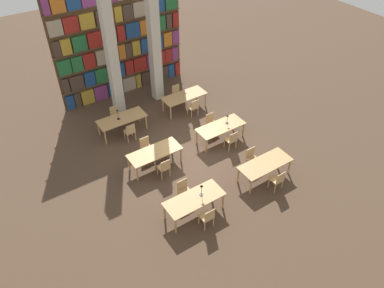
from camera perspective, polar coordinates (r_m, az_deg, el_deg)
The scene contains 25 objects.
ground_plane at distance 15.65m, azimuth -0.56°, elevation -1.33°, with size 40.00×40.00×0.00m, color #4C3828.
bookshelf_bank at distance 18.60m, azimuth -10.81°, elevation 14.96°, with size 6.48×0.35×5.50m.
pillar_left at distance 16.93m, azimuth -12.19°, elevation 13.42°, with size 0.45×0.45×6.00m.
pillar_center at distance 17.71m, azimuth -5.78°, elevation 15.32°, with size 0.45×0.45×6.00m.
reading_table_0 at distance 12.90m, azimuth 0.34°, elevation -8.53°, with size 2.12×0.88×0.74m.
chair_0 at distance 12.68m, azimuth 2.38°, elevation -11.03°, with size 0.42×0.40×0.88m.
chair_1 at distance 13.47m, azimuth -1.23°, elevation -7.04°, with size 0.42×0.40×0.88m.
desk_lamp_0 at distance 12.72m, azimuth 1.45°, elevation -6.76°, with size 0.14×0.14×0.49m.
reading_table_1 at distance 14.40m, azimuth 11.08°, elevation -3.13°, with size 2.12×0.88×0.74m.
chair_2 at distance 14.17m, azimuth 12.91°, elevation -5.34°, with size 0.42×0.40×0.88m.
chair_3 at distance 14.88m, azimuth 9.10°, elevation -2.09°, with size 0.42×0.40×0.88m.
reading_table_2 at distance 14.70m, azimuth -5.71°, elevation -1.40°, with size 2.12×0.88×0.74m.
chair_4 at distance 14.34m, azimuth -4.27°, elevation -3.55°, with size 0.42×0.40×0.88m.
chair_5 at distance 15.31m, azimuth -7.00°, elevation -0.42°, with size 0.42×0.40×0.88m.
reading_table_3 at distance 15.94m, azimuth 4.38°, elevation 2.51°, with size 2.12×0.88×0.74m.
chair_6 at distance 15.64m, azimuth 6.04°, elevation 0.67°, with size 0.42×0.40×0.88m.
chair_7 at distance 16.52m, azimuth 2.93°, elevation 3.32°, with size 0.42×0.40×0.88m.
desk_lamp_1 at distance 15.91m, azimuth 5.40°, elevation 4.02°, with size 0.14×0.14×0.44m.
reading_table_4 at distance 16.64m, azimuth -10.64°, elevation 3.68°, with size 2.12×0.88×0.74m.
chair_8 at distance 16.21m, azimuth -9.43°, elevation 1.93°, with size 0.42×0.40×0.88m.
chair_9 at distance 17.31m, azimuth -11.55°, elevation 4.38°, with size 0.42×0.40×0.88m.
desk_lamp_2 at distance 16.38m, azimuth -11.28°, elevation 4.72°, with size 0.14×0.14×0.50m.
reading_table_5 at distance 17.86m, azimuth -1.18°, elevation 7.19°, with size 2.12×0.88×0.74m.
chair_10 at distance 17.47m, azimuth 0.23°, elevation 5.66°, with size 0.42×0.40×0.88m.
chair_11 at distance 18.50m, azimuth -2.29°, elevation 7.77°, with size 0.42×0.40×0.88m.
Camera 1 is at (-6.37, -9.88, 10.32)m, focal length 35.00 mm.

